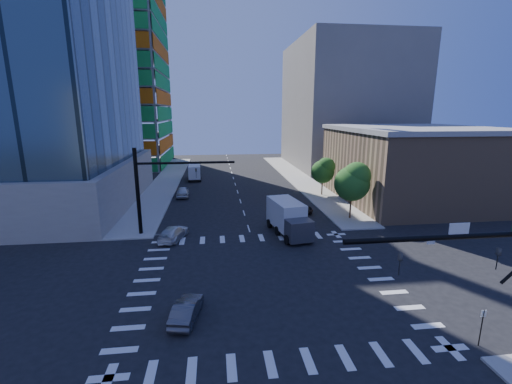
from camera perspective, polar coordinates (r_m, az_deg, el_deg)
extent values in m
plane|color=black|center=(27.28, 1.39, -14.41)|extent=(160.00, 160.00, 0.00)
cube|color=silver|center=(27.28, 1.39, -14.41)|extent=(20.00, 20.00, 0.01)
cube|color=#989590|center=(67.08, 7.03, 2.33)|extent=(5.00, 60.00, 0.15)
cube|color=#989590|center=(65.74, -14.64, 1.77)|extent=(5.00, 60.00, 0.15)
cube|color=gray|center=(56.42, -34.76, 1.00)|extent=(30.00, 30.00, 6.00)
cube|color=green|center=(87.45, -15.34, 20.58)|extent=(0.12, 24.00, 49.00)
cube|color=#C4580B|center=(78.01, -26.56, 20.66)|extent=(24.00, 0.12, 49.00)
cube|color=#8D7152|center=(54.60, 24.74, 3.96)|extent=(20.00, 22.00, 10.00)
cube|color=gray|center=(54.11, 25.28, 9.50)|extent=(20.50, 22.50, 0.60)
cube|color=slate|center=(84.62, 14.64, 13.74)|extent=(24.00, 30.00, 28.00)
cylinder|color=black|center=(16.77, 30.62, -6.43)|extent=(10.00, 0.24, 0.24)
imported|color=black|center=(18.38, 35.23, -9.05)|extent=(0.16, 0.20, 1.00)
imported|color=black|center=(15.80, 22.78, -11.01)|extent=(0.16, 0.20, 1.00)
cube|color=white|center=(16.66, 30.76, -5.29)|extent=(0.90, 0.04, 0.50)
cylinder|color=black|center=(37.15, -19.12, 0.05)|extent=(0.40, 0.40, 9.00)
cylinder|color=black|center=(35.89, -11.62, 4.78)|extent=(10.00, 0.24, 0.24)
imported|color=black|center=(35.99, -9.95, 3.11)|extent=(0.16, 0.20, 1.00)
cylinder|color=#382316|center=(42.71, 15.44, -2.69)|extent=(0.20, 0.20, 2.27)
sphere|color=#124514|center=(41.99, 15.69, 1.36)|extent=(4.16, 4.16, 4.16)
sphere|color=#3D7928|center=(41.69, 16.44, 2.60)|extent=(3.25, 3.25, 3.25)
cylinder|color=#382316|center=(53.77, 10.93, 0.60)|extent=(0.20, 0.20, 1.92)
sphere|color=#124514|center=(53.27, 11.06, 3.34)|extent=(3.52, 3.52, 3.52)
sphere|color=#3D7928|center=(52.98, 11.61, 4.17)|extent=(2.75, 2.75, 2.75)
cylinder|color=black|center=(23.64, 33.41, -18.42)|extent=(0.06, 0.06, 2.20)
cube|color=silver|center=(23.22, 33.70, -16.50)|extent=(0.30, 0.03, 0.40)
imported|color=black|center=(44.59, 6.85, -2.46)|extent=(4.01, 5.27, 1.33)
imported|color=silver|center=(35.94, -13.58, -6.62)|extent=(3.19, 5.05, 1.36)
imported|color=silver|center=(53.20, -12.10, 0.04)|extent=(2.00, 4.64, 1.56)
imported|color=#454449|center=(22.94, -11.48, -18.67)|extent=(2.06, 4.05, 1.27)
cube|color=silver|center=(35.86, 5.63, -4.03)|extent=(3.47, 5.76, 2.80)
cube|color=#393940|center=(36.08, 5.61, -5.10)|extent=(2.78, 2.34, 2.05)
cube|color=silver|center=(66.14, -10.21, 3.51)|extent=(2.36, 4.60, 2.34)
cube|color=#393940|center=(66.24, -10.19, 3.01)|extent=(2.14, 1.71, 1.71)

